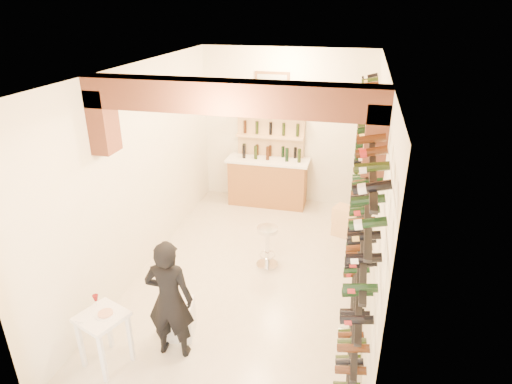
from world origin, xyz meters
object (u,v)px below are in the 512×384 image
person (170,300)px  crate_lower (346,228)px  wine_rack (358,194)px  chrome_barstool (267,244)px  white_stool (179,319)px  back_counter (268,180)px  tasting_table (103,324)px

person → crate_lower: person is taller
wine_rack → chrome_barstool: bearing=167.6°
white_stool → crate_lower: 3.76m
white_stool → back_counter: bearing=86.0°
chrome_barstool → wine_rack: bearing=-12.4°
back_counter → person: size_ratio=1.08×
chrome_barstool → crate_lower: size_ratio=1.53×
back_counter → tasting_table: size_ratio=1.97×
crate_lower → back_counter: bearing=149.2°
white_stool → person: 0.63m
chrome_barstool → crate_lower: (1.21, 1.34, -0.27)m
chrome_barstool → crate_lower: 1.82m
back_counter → crate_lower: 2.02m
tasting_table → white_stool: tasting_table is taller
person → chrome_barstool: 2.30m
white_stool → crate_lower: bearing=57.9°
white_stool → chrome_barstool: chrome_barstool is taller
back_counter → crate_lower: back_counter is taller
tasting_table → crate_lower: bearing=76.6°
wine_rack → white_stool: 2.94m
tasting_table → chrome_barstool: 2.89m
tasting_table → person: person is taller
wine_rack → white_stool: (-2.12, -1.55, -1.31)m
person → crate_lower: 4.04m
wine_rack → person: wine_rack is taller
tasting_table → crate_lower: size_ratio=1.88×
back_counter → white_stool: back_counter is taller
person → wine_rack: bearing=-142.8°
wine_rack → chrome_barstool: 1.79m
back_counter → person: 4.52m
tasting_table → chrome_barstool: size_ratio=1.23×
back_counter → white_stool: 4.22m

